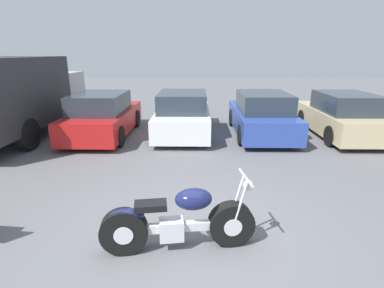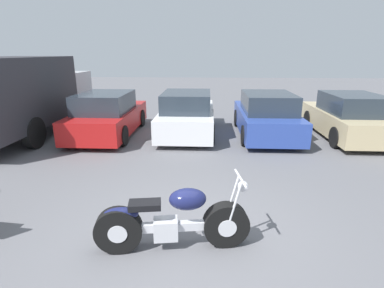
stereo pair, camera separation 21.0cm
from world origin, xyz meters
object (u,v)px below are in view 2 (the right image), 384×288
parked_car_white (187,115)px  parked_car_red (108,116)px  parked_car_champagne (348,117)px  motorcycle (172,221)px  delivery_truck (21,93)px  parked_car_blue (266,116)px

parked_car_white → parked_car_red: bearing=-173.1°
parked_car_white → parked_car_champagne: 5.30m
motorcycle → delivery_truck: delivery_truck is taller
parked_car_champagne → delivery_truck: 10.72m
parked_car_white → parked_car_champagne: size_ratio=1.00×
motorcycle → parked_car_red: parked_car_red is taller
motorcycle → delivery_truck: bearing=134.1°
motorcycle → parked_car_blue: (2.43, 6.23, 0.24)m
parked_car_white → parked_car_champagne: (5.29, -0.17, 0.00)m
parked_car_red → motorcycle: bearing=-64.5°
parked_car_white → parked_car_blue: 2.65m
motorcycle → parked_car_champagne: 7.99m
motorcycle → parked_car_champagne: size_ratio=0.54×
motorcycle → parked_car_blue: bearing=68.7°
parked_car_white → motorcycle: bearing=-88.0°
motorcycle → parked_car_blue: parked_car_blue is taller
parked_car_red → delivery_truck: 2.86m
parked_car_champagne → delivery_truck: (-10.69, -0.36, 0.77)m
parked_car_white → parked_car_blue: (2.65, -0.10, 0.00)m
parked_car_red → parked_car_blue: size_ratio=1.00×
parked_car_blue → parked_car_champagne: (2.65, -0.07, 0.00)m
motorcycle → parked_car_white: parked_car_white is taller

